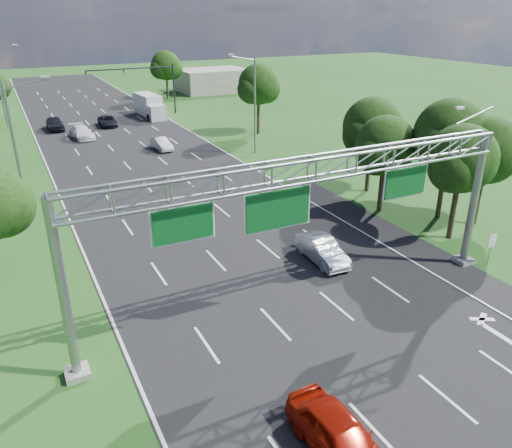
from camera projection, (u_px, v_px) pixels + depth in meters
ground at (184, 200)px, 40.24m from camera, size 220.00×220.00×0.00m
road at (184, 200)px, 40.24m from camera, size 18.00×180.00×0.02m
road_flare at (423, 254)px, 31.39m from camera, size 3.00×30.00×0.02m
sign_gantry at (313, 181)px, 22.91m from camera, size 23.50×1.00×9.56m
regulatory_sign at (492, 244)px, 29.23m from camera, size 0.60×0.08×2.10m
traffic_signal at (149, 78)px, 69.93m from camera, size 12.21×0.24×7.00m
streetlight_l_near at (18, 148)px, 33.32m from camera, size 2.97×0.22×10.16m
streetlight_l_far at (1, 84)px, 61.96m from camera, size 2.97×0.22×10.16m
streetlight_r_mid at (253, 100)px, 50.90m from camera, size 2.97×0.22×10.16m
tree_cluster_right at (428, 144)px, 35.43m from camera, size 9.91×14.60×8.68m
tree_verge_rd at (259, 86)px, 59.44m from camera, size 5.76×4.80×8.28m
tree_verge_re at (166, 67)px, 83.33m from camera, size 5.76×4.80×7.84m
building_right at (213, 80)px, 91.96m from camera, size 12.00×9.00×4.00m
red_coupe at (340, 436)px, 16.97m from camera, size 2.09×4.75×1.59m
silver_sedan at (322, 250)px, 30.22m from camera, size 1.73×4.44×1.44m
car_queue_a at (82, 132)px, 58.95m from camera, size 2.62×5.26×1.47m
car_queue_b at (108, 121)px, 65.19m from camera, size 2.40×4.74×1.28m
car_queue_c at (55, 123)px, 63.03m from camera, size 1.93×4.78×1.63m
car_queue_d at (161, 144)px, 54.26m from camera, size 1.69×3.99×1.28m
box_truck at (150, 106)px, 70.66m from camera, size 2.76×8.11×3.01m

